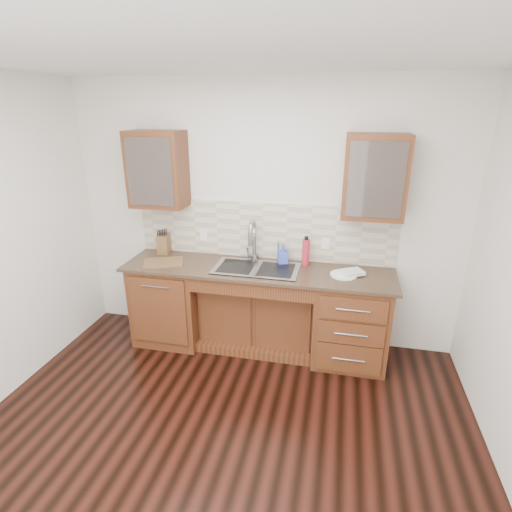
% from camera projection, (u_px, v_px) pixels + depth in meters
% --- Properties ---
extents(ground, '(4.00, 3.50, 0.10)m').
position_uv_depth(ground, '(216.00, 457.00, 3.00)').
color(ground, black).
extents(ceiling, '(4.00, 3.50, 0.10)m').
position_uv_depth(ceiling, '(196.00, 36.00, 2.01)').
color(ceiling, white).
rests_on(ceiling, wall_back).
extents(wall_back, '(4.00, 0.10, 2.70)m').
position_uv_depth(wall_back, '(264.00, 216.00, 4.15)').
color(wall_back, white).
rests_on(wall_back, ground).
extents(base_cabinet_left, '(0.70, 0.62, 0.88)m').
position_uv_depth(base_cabinet_left, '(172.00, 301.00, 4.33)').
color(base_cabinet_left, '#593014').
rests_on(base_cabinet_left, ground).
extents(base_cabinet_center, '(1.20, 0.44, 0.70)m').
position_uv_depth(base_cabinet_center, '(259.00, 313.00, 4.25)').
color(base_cabinet_center, '#593014').
rests_on(base_cabinet_center, ground).
extents(base_cabinet_right, '(0.70, 0.62, 0.88)m').
position_uv_depth(base_cabinet_right, '(350.00, 319.00, 3.95)').
color(base_cabinet_right, '#593014').
rests_on(base_cabinet_right, ground).
extents(countertop, '(2.70, 0.65, 0.03)m').
position_uv_depth(countertop, '(257.00, 270.00, 3.97)').
color(countertop, '#84705B').
rests_on(countertop, base_cabinet_left).
extents(backsplash, '(2.70, 0.02, 0.59)m').
position_uv_depth(backsplash, '(263.00, 231.00, 4.14)').
color(backsplash, beige).
rests_on(backsplash, wall_back).
extents(sink, '(0.84, 0.46, 0.19)m').
position_uv_depth(sink, '(256.00, 277.00, 3.98)').
color(sink, '#9E9EA5').
rests_on(sink, countertop).
extents(faucet, '(0.04, 0.04, 0.40)m').
position_uv_depth(faucet, '(254.00, 242.00, 4.10)').
color(faucet, '#999993').
rests_on(faucet, countertop).
extents(filter_tap, '(0.02, 0.02, 0.24)m').
position_uv_depth(filter_tap, '(278.00, 251.00, 4.09)').
color(filter_tap, '#999993').
rests_on(filter_tap, countertop).
extents(upper_cabinet_left, '(0.55, 0.34, 0.75)m').
position_uv_depth(upper_cabinet_left, '(158.00, 169.00, 3.99)').
color(upper_cabinet_left, '#593014').
rests_on(upper_cabinet_left, wall_back).
extents(upper_cabinet_right, '(0.55, 0.34, 0.75)m').
position_uv_depth(upper_cabinet_right, '(375.00, 177.00, 3.57)').
color(upper_cabinet_right, '#593014').
rests_on(upper_cabinet_right, wall_back).
extents(outlet_left, '(0.08, 0.01, 0.12)m').
position_uv_depth(outlet_left, '(204.00, 235.00, 4.29)').
color(outlet_left, white).
rests_on(outlet_left, backsplash).
extents(outlet_right, '(0.08, 0.01, 0.12)m').
position_uv_depth(outlet_right, '(326.00, 243.00, 4.03)').
color(outlet_right, white).
rests_on(outlet_right, backsplash).
extents(soap_bottle, '(0.12, 0.12, 0.21)m').
position_uv_depth(soap_bottle, '(283.00, 254.00, 4.04)').
color(soap_bottle, '#3D54BD').
rests_on(soap_bottle, countertop).
extents(water_bottle, '(0.09, 0.09, 0.27)m').
position_uv_depth(water_bottle, '(306.00, 252.00, 4.00)').
color(water_bottle, '#B62533').
rests_on(water_bottle, countertop).
extents(plate, '(0.31, 0.31, 0.01)m').
position_uv_depth(plate, '(344.00, 275.00, 3.79)').
color(plate, white).
rests_on(plate, countertop).
extents(dish_towel, '(0.26, 0.24, 0.03)m').
position_uv_depth(dish_towel, '(352.00, 272.00, 3.79)').
color(dish_towel, white).
rests_on(dish_towel, plate).
extents(knife_block, '(0.14, 0.20, 0.21)m').
position_uv_depth(knife_block, '(164.00, 243.00, 4.36)').
color(knife_block, brown).
rests_on(knife_block, countertop).
extents(cutting_board, '(0.46, 0.40, 0.02)m').
position_uv_depth(cutting_board, '(163.00, 262.00, 4.09)').
color(cutting_board, brown).
rests_on(cutting_board, countertop).
extents(cup_left_a, '(0.16, 0.16, 0.10)m').
position_uv_depth(cup_left_a, '(147.00, 174.00, 4.04)').
color(cup_left_a, white).
rests_on(cup_left_a, upper_cabinet_left).
extents(cup_left_b, '(0.11, 0.11, 0.09)m').
position_uv_depth(cup_left_b, '(173.00, 176.00, 3.98)').
color(cup_left_b, white).
rests_on(cup_left_b, upper_cabinet_left).
extents(cup_right_a, '(0.14, 0.14, 0.10)m').
position_uv_depth(cup_right_a, '(369.00, 182.00, 3.59)').
color(cup_right_a, white).
rests_on(cup_right_a, upper_cabinet_right).
extents(cup_right_b, '(0.11, 0.11, 0.09)m').
position_uv_depth(cup_right_b, '(391.00, 184.00, 3.56)').
color(cup_right_b, white).
rests_on(cup_right_b, upper_cabinet_right).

